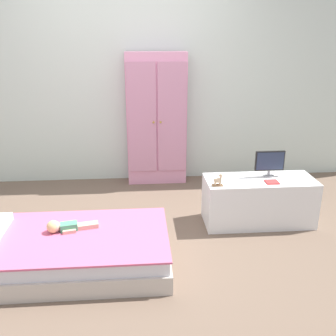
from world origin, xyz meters
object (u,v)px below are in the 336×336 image
at_px(doll, 63,227).
at_px(rocking_horse_toy, 218,180).
at_px(wardrobe, 157,120).
at_px(tv_stand, 258,201).
at_px(tv_monitor, 270,162).
at_px(bed, 64,251).
at_px(book_red, 272,182).

bearing_deg(doll, rocking_horse_toy, 16.65).
distance_m(wardrobe, rocking_horse_toy, 1.39).
distance_m(doll, wardrobe, 1.91).
bearing_deg(tv_stand, rocking_horse_toy, -162.90).
xyz_separation_m(tv_monitor, rocking_horse_toy, (-0.52, -0.20, -0.09)).
bearing_deg(rocking_horse_toy, doll, -163.35).
relative_size(tv_stand, rocking_horse_toy, 8.84).
height_order(tv_stand, tv_monitor, tv_monitor).
height_order(bed, doll, doll).
bearing_deg(book_red, tv_monitor, 81.83).
xyz_separation_m(tv_stand, book_red, (0.08, -0.09, 0.23)).
relative_size(doll, book_red, 3.41).
height_order(bed, wardrobe, wardrobe).
bearing_deg(doll, book_red, 13.30).
bearing_deg(doll, tv_monitor, 17.92).
height_order(doll, book_red, book_red).
distance_m(bed, tv_stand, 1.82).
bearing_deg(tv_monitor, book_red, -98.17).
height_order(doll, rocking_horse_toy, rocking_horse_toy).
distance_m(bed, rocking_horse_toy, 1.42).
bearing_deg(tv_stand, book_red, -50.74).
relative_size(doll, tv_stand, 0.38).
bearing_deg(tv_monitor, wardrobe, 133.10).
bearing_deg(tv_monitor, rocking_horse_toy, -159.02).
bearing_deg(wardrobe, bed, -115.10).
height_order(bed, tv_monitor, tv_monitor).
bearing_deg(tv_stand, doll, -163.24).
height_order(wardrobe, book_red, wardrobe).
bearing_deg(tv_monitor, bed, -159.96).
distance_m(bed, book_red, 1.89).
bearing_deg(doll, tv_stand, 16.76).
relative_size(rocking_horse_toy, book_red, 1.01).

